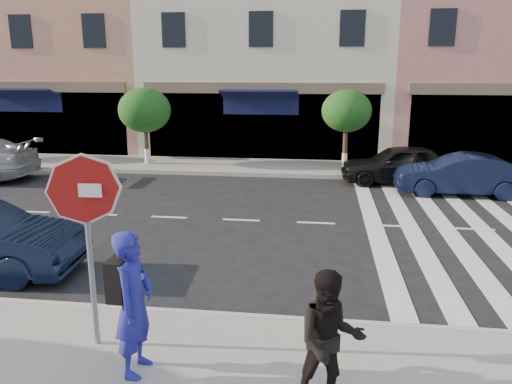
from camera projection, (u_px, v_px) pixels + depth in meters
name	position (u px, v px, depth m)	size (l,w,h in m)	color
ground	(208.00, 282.00, 9.55)	(120.00, 120.00, 0.00)	black
sidewalk_far	(269.00, 167.00, 20.11)	(60.00, 3.00, 0.15)	gray
building_west_mid	(69.00, 7.00, 25.58)	(10.00, 9.00, 14.00)	tan
building_centre	(272.00, 36.00, 24.63)	(11.00, 9.00, 11.00)	beige
street_tree_wb	(145.00, 110.00, 20.01)	(2.10, 2.10, 3.06)	#473323
street_tree_c	(347.00, 111.00, 18.99)	(1.90, 1.90, 3.04)	#473323
stop_sign	(86.00, 210.00, 6.66)	(0.98, 0.12, 2.76)	gray
photographer	(134.00, 303.00, 6.28)	(0.70, 0.46, 1.91)	navy
walker	(330.00, 341.00, 5.64)	(0.81, 0.63, 1.67)	black
car_far_mid	(399.00, 164.00, 17.53)	(1.62, 4.02, 1.37)	black
car_far_right	(460.00, 175.00, 15.93)	(1.39, 3.99, 1.32)	black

